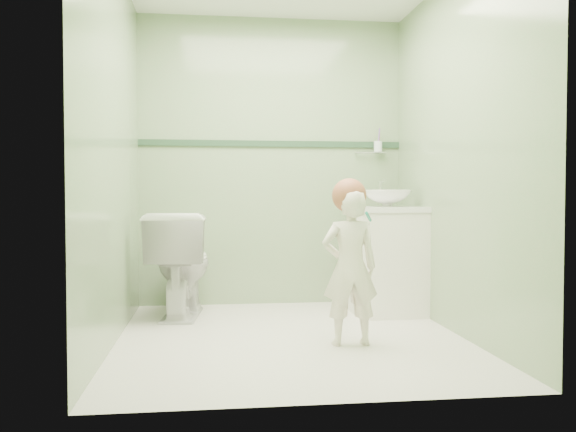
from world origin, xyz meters
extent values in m
plane|color=silver|center=(0.00, 0.00, 0.00)|extent=(2.50, 2.50, 0.00)
cube|color=#83AB79|center=(0.00, 1.25, 1.20)|extent=(2.20, 0.04, 2.40)
cube|color=#83AB79|center=(0.00, -1.25, 1.20)|extent=(2.20, 0.04, 2.40)
cube|color=#83AB79|center=(-1.10, 0.00, 1.20)|extent=(0.04, 2.50, 2.40)
cube|color=#83AB79|center=(1.10, 0.00, 1.20)|extent=(0.04, 2.50, 2.40)
cube|color=#27452F|center=(0.00, 1.24, 1.35)|extent=(2.20, 0.02, 0.05)
cube|color=white|center=(0.84, 0.70, 0.40)|extent=(0.52, 0.50, 0.80)
cube|color=white|center=(0.84, 0.70, 0.81)|extent=(0.54, 0.52, 0.04)
imported|color=white|center=(0.84, 0.70, 0.89)|extent=(0.37, 0.37, 0.13)
cylinder|color=silver|center=(0.84, 0.90, 0.95)|extent=(0.03, 0.03, 0.18)
cylinder|color=silver|center=(0.84, 0.85, 1.03)|extent=(0.02, 0.12, 0.02)
cylinder|color=silver|center=(0.84, 1.20, 1.28)|extent=(0.26, 0.02, 0.02)
cylinder|color=silver|center=(0.90, 1.18, 1.33)|extent=(0.07, 0.07, 0.09)
cylinder|color=#CE3C52|center=(0.91, 1.19, 1.40)|extent=(0.01, 0.01, 0.17)
cylinder|color=purple|center=(0.90, 1.16, 1.40)|extent=(0.01, 0.01, 0.17)
imported|color=white|center=(-0.74, 0.80, 0.40)|extent=(0.52, 0.82, 0.79)
imported|color=#EEE8CE|center=(0.33, -0.22, 0.48)|extent=(0.35, 0.23, 0.95)
sphere|color=#9D5639|center=(0.33, -0.20, 0.92)|extent=(0.21, 0.21, 0.21)
cylinder|color=#14826F|center=(0.42, -0.35, 0.79)|extent=(0.07, 0.13, 0.06)
cube|color=white|center=(0.36, -0.30, 0.83)|extent=(0.03, 0.03, 0.02)
camera|label=1|loc=(-0.50, -3.83, 0.92)|focal=37.78mm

